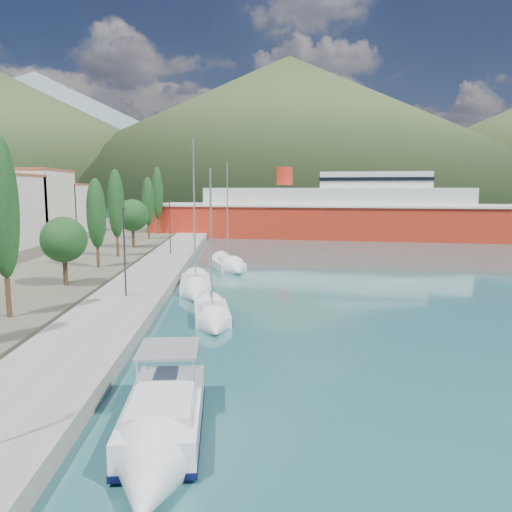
{
  "coord_description": "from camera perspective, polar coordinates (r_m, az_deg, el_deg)",
  "views": [
    {
      "loc": [
        -1.16,
        -20.28,
        8.14
      ],
      "look_at": [
        0.0,
        14.0,
        3.5
      ],
      "focal_mm": 35.0,
      "sensor_mm": 36.0,
      "label": 1
    }
  ],
  "objects": [
    {
      "name": "sailboat_mid",
      "position": [
        39.2,
        -6.95,
        -3.87
      ],
      "size": [
        3.07,
        9.16,
        12.96
      ],
      "color": "silver",
      "rests_on": "ground"
    },
    {
      "name": "sailboat_near",
      "position": [
        30.32,
        -4.93,
        -7.35
      ],
      "size": [
        2.85,
        7.3,
        10.22
      ],
      "color": "silver",
      "rests_on": "ground"
    },
    {
      "name": "tree_row",
      "position": [
        54.43,
        -16.29,
        4.93
      ],
      "size": [
        4.02,
        62.09,
        11.0
      ],
      "color": "#47301E",
      "rests_on": "land_strip"
    },
    {
      "name": "quay",
      "position": [
        47.58,
        -11.4,
        -1.81
      ],
      "size": [
        5.0,
        88.0,
        0.8
      ],
      "primitive_type": "cube",
      "color": "gray",
      "rests_on": "ground"
    },
    {
      "name": "lamp_posts",
      "position": [
        35.68,
        -14.62,
        0.92
      ],
      "size": [
        0.15,
        44.16,
        6.06
      ],
      "color": "#2D2D33",
      "rests_on": "quay"
    },
    {
      "name": "ground",
      "position": [
        140.52,
        -1.46,
        4.38
      ],
      "size": [
        1400.0,
        1400.0,
        0.0
      ],
      "primitive_type": "plane",
      "color": "#265A5B"
    },
    {
      "name": "motor_cruiser",
      "position": [
        16.53,
        -10.99,
        -19.91
      ],
      "size": [
        2.75,
        8.56,
        3.13
      ],
      "color": "black",
      "rests_on": "ground"
    },
    {
      "name": "sailboat_far",
      "position": [
        49.89,
        -2.8,
        -1.31
      ],
      "size": [
        4.6,
        8.45,
        11.85
      ],
      "color": "silver",
      "rests_on": "ground"
    },
    {
      "name": "ferry",
      "position": [
        85.46,
        9.17,
        4.69
      ],
      "size": [
        63.97,
        27.17,
        12.43
      ],
      "color": "red",
      "rests_on": "ground"
    },
    {
      "name": "hills_near",
      "position": [
        407.19,
        12.52,
        13.31
      ],
      "size": [
        1010.0,
        520.0,
        115.0
      ],
      "color": "#384A25",
      "rests_on": "ground"
    },
    {
      "name": "hills_far",
      "position": [
        657.77,
        10.65,
        13.62
      ],
      "size": [
        1480.0,
        900.0,
        180.0
      ],
      "color": "slate",
      "rests_on": "ground"
    }
  ]
}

